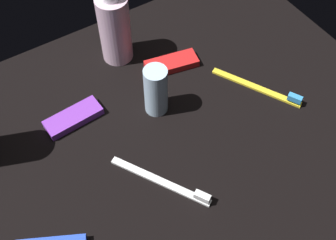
# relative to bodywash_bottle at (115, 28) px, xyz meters

# --- Properties ---
(ground_plane) EXTENTS (0.84, 0.64, 0.01)m
(ground_plane) POSITION_rel_bodywash_bottle_xyz_m (0.01, 0.21, -0.08)
(ground_plane) COLOR black
(bodywash_bottle) EXTENTS (0.06, 0.06, 0.16)m
(bodywash_bottle) POSITION_rel_bodywash_bottle_xyz_m (0.00, 0.00, 0.00)
(bodywash_bottle) COLOR silver
(bodywash_bottle) RESTS_ON ground_plane
(deodorant_stick) EXTENTS (0.04, 0.04, 0.10)m
(deodorant_stick) POSITION_rel_bodywash_bottle_xyz_m (0.00, 0.16, -0.02)
(deodorant_stick) COLOR silver
(deodorant_stick) RESTS_ON ground_plane
(toothbrush_white) EXTENTS (0.10, 0.16, 0.02)m
(toothbrush_white) POSITION_rel_bodywash_bottle_xyz_m (0.07, 0.30, -0.07)
(toothbrush_white) COLOR white
(toothbrush_white) RESTS_ON ground_plane
(toothbrush_yellow) EXTENTS (0.10, 0.16, 0.02)m
(toothbrush_yellow) POSITION_rel_bodywash_bottle_xyz_m (-0.19, 0.23, -0.07)
(toothbrush_yellow) COLOR yellow
(toothbrush_yellow) RESTS_ON ground_plane
(snack_bar_purple) EXTENTS (0.11, 0.05, 0.01)m
(snack_bar_purple) POSITION_rel_bodywash_bottle_xyz_m (0.14, 0.10, -0.07)
(snack_bar_purple) COLOR purple
(snack_bar_purple) RESTS_ON ground_plane
(snack_bar_red) EXTENTS (0.11, 0.06, 0.01)m
(snack_bar_red) POSITION_rel_bodywash_bottle_xyz_m (-0.08, 0.08, -0.07)
(snack_bar_red) COLOR red
(snack_bar_red) RESTS_ON ground_plane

